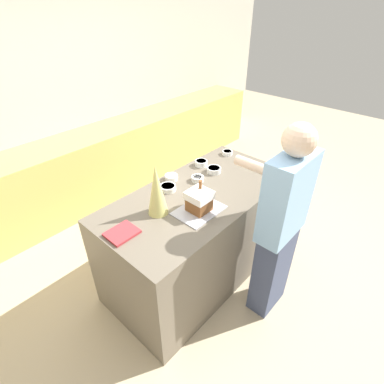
# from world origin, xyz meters

# --- Properties ---
(ground_plane) EXTENTS (12.00, 12.00, 0.00)m
(ground_plane) POSITION_xyz_m (0.00, 0.00, 0.00)
(ground_plane) COLOR #C6B28E
(wall_back) EXTENTS (8.00, 0.05, 2.60)m
(wall_back) POSITION_xyz_m (0.00, 2.21, 1.30)
(wall_back) COLOR beige
(wall_back) RESTS_ON ground_plane
(back_cabinet_block) EXTENTS (6.00, 0.60, 0.91)m
(back_cabinet_block) POSITION_xyz_m (0.00, 1.88, 0.45)
(back_cabinet_block) COLOR #DBBC60
(back_cabinet_block) RESTS_ON ground_plane
(kitchen_island) EXTENTS (1.76, 0.87, 0.94)m
(kitchen_island) POSITION_xyz_m (0.00, 0.00, 0.47)
(kitchen_island) COLOR #6B6051
(kitchen_island) RESTS_ON ground_plane
(baking_tray) EXTENTS (0.38, 0.28, 0.01)m
(baking_tray) POSITION_xyz_m (-0.18, -0.16, 0.95)
(baking_tray) COLOR #B2B2BC
(baking_tray) RESTS_ON kitchen_island
(gingerbread_house) EXTENTS (0.17, 0.17, 0.23)m
(gingerbread_house) POSITION_xyz_m (-0.18, -0.15, 1.04)
(gingerbread_house) COLOR brown
(gingerbread_house) RESTS_ON baking_tray
(decorative_tree) EXTENTS (0.15, 0.15, 0.41)m
(decorative_tree) POSITION_xyz_m (-0.41, 0.06, 1.15)
(decorative_tree) COLOR #DBD675
(decorative_tree) RESTS_ON kitchen_island
(candy_bowl_beside_tree) EXTENTS (0.12, 0.12, 0.05)m
(candy_bowl_beside_tree) POSITION_xyz_m (0.38, 0.31, 0.97)
(candy_bowl_beside_tree) COLOR white
(candy_bowl_beside_tree) RESTS_ON kitchen_island
(candy_bowl_front_corner) EXTENTS (0.11, 0.11, 0.04)m
(candy_bowl_front_corner) POSITION_xyz_m (0.75, 0.26, 0.96)
(candy_bowl_front_corner) COLOR white
(candy_bowl_front_corner) RESTS_ON kitchen_island
(candy_bowl_near_tray_left) EXTENTS (0.12, 0.12, 0.05)m
(candy_bowl_near_tray_left) POSITION_xyz_m (0.00, 0.33, 0.97)
(candy_bowl_near_tray_left) COLOR white
(candy_bowl_near_tray_left) RESTS_ON kitchen_island
(candy_bowl_far_left) EXTENTS (0.14, 0.14, 0.04)m
(candy_bowl_far_left) POSITION_xyz_m (-0.14, 0.23, 0.97)
(candy_bowl_far_left) COLOR silver
(candy_bowl_far_left) RESTS_ON kitchen_island
(candy_bowl_behind_tray) EXTENTS (0.13, 0.13, 0.05)m
(candy_bowl_behind_tray) POSITION_xyz_m (0.36, 0.13, 0.97)
(candy_bowl_behind_tray) COLOR silver
(candy_bowl_behind_tray) RESTS_ON kitchen_island
(candy_bowl_near_tray_right) EXTENTS (0.11, 0.11, 0.04)m
(candy_bowl_near_tray_right) POSITION_xyz_m (0.15, 0.15, 0.97)
(candy_bowl_near_tray_right) COLOR silver
(candy_bowl_near_tray_right) RESTS_ON kitchen_island
(cookbook) EXTENTS (0.21, 0.18, 0.02)m
(cookbook) POSITION_xyz_m (-0.75, 0.07, 0.95)
(cookbook) COLOR #B23338
(cookbook) RESTS_ON kitchen_island
(person) EXTENTS (0.45, 0.56, 1.70)m
(person) POSITION_xyz_m (0.15, -0.69, 0.88)
(person) COLOR #424C6B
(person) RESTS_ON ground_plane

